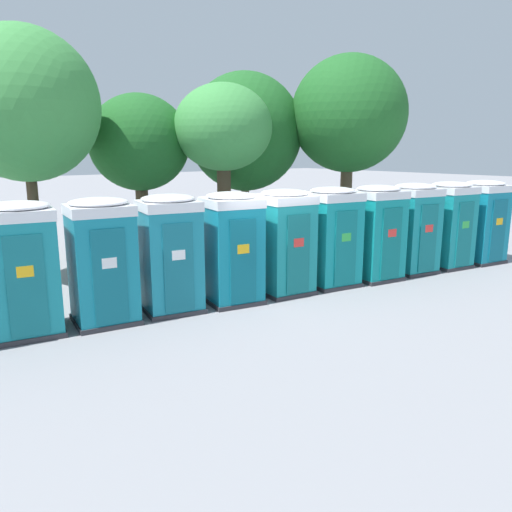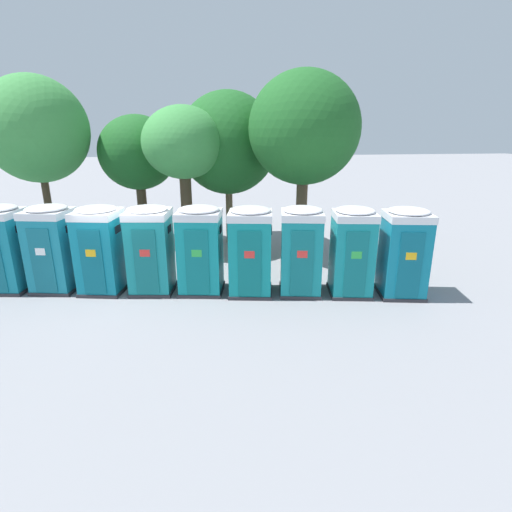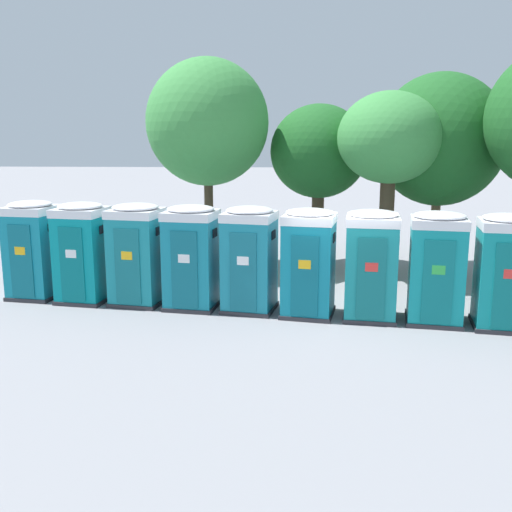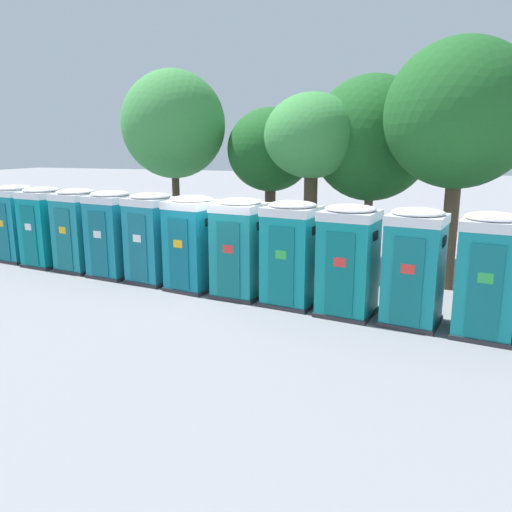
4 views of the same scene
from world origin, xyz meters
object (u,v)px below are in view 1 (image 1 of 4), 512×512
object	(u,v)px
street_tree_1	(139,144)
street_tree_3	(24,105)
portapotty_4	(170,253)
street_tree_0	(245,132)
portapotty_6	(284,242)
portapotty_8	(376,232)
portapotty_3	(102,261)
portapotty_9	(413,228)
street_tree_4	(223,129)
portapotty_10	(449,224)
street_tree_2	(349,115)
portapotty_11	(482,221)
portapotty_2	(23,269)
portapotty_5	(232,247)
portapotty_7	(331,236)

from	to	relation	value
street_tree_1	street_tree_3	bearing A→B (deg)	-167.80
portapotty_4	street_tree_0	distance (m)	7.56
portapotty_6	street_tree_3	world-z (taller)	street_tree_3
portapotty_8	portapotty_3	bearing A→B (deg)	170.37
portapotty_6	portapotty_9	xyz separation A→B (m)	(4.26, -0.68, 0.00)
portapotty_8	street_tree_4	world-z (taller)	street_tree_4
street_tree_4	portapotty_10	bearing A→B (deg)	-45.33
street_tree_0	street_tree_3	bearing A→B (deg)	-179.28
street_tree_0	street_tree_1	bearing A→B (deg)	169.67
street_tree_3	street_tree_1	bearing A→B (deg)	12.20
portapotty_4	portapotty_10	world-z (taller)	same
street_tree_2	street_tree_1	bearing A→B (deg)	152.73
portapotty_11	street_tree_3	distance (m)	13.38
portapotty_2	street_tree_1	world-z (taller)	street_tree_1
portapotty_5	street_tree_3	xyz separation A→B (m)	(-2.94, 4.71, 3.25)
portapotty_6	portapotty_7	xyz separation A→B (m)	(1.42, -0.21, -0.00)
portapotty_5	portapotty_4	bearing A→B (deg)	167.12
portapotty_7	portapotty_10	xyz separation A→B (m)	(4.25, -0.73, 0.00)
street_tree_2	street_tree_4	xyz separation A→B (m)	(-4.11, 1.31, -0.52)
portapotty_10	portapotty_5	bearing A→B (deg)	170.96
portapotty_5	portapotty_8	xyz separation A→B (m)	(4.25, -0.71, -0.00)
portapotty_2	street_tree_3	xyz separation A→B (m)	(1.30, 3.94, 3.25)
portapotty_3	portapotty_6	world-z (taller)	same
portapotty_2	street_tree_1	bearing A→B (deg)	44.77
portapotty_9	street_tree_0	xyz separation A→B (m)	(-1.64, 5.66, 2.74)
portapotty_5	portapotty_9	xyz separation A→B (m)	(5.68, -0.87, 0.00)
portapotty_2	portapotty_11	xyz separation A→B (m)	(12.75, -2.18, 0.00)
portapotty_8	portapotty_7	bearing A→B (deg)	167.63
portapotty_8	portapotty_5	bearing A→B (deg)	170.57
portapotty_5	portapotty_11	size ratio (longest dim) A/B	1.00
portapotty_4	portapotty_11	world-z (taller)	same
street_tree_2	street_tree_4	world-z (taller)	street_tree_2
portapotty_7	street_tree_1	world-z (taller)	street_tree_1
portapotty_11	street_tree_2	bearing A→B (deg)	118.38
portapotty_11	street_tree_1	size ratio (longest dim) A/B	0.50
portapotty_10	street_tree_3	size ratio (longest dim) A/B	0.39
portapotty_10	portapotty_9	bearing A→B (deg)	169.50
portapotty_10	portapotty_11	world-z (taller)	same
portapotty_2	portapotty_6	bearing A→B (deg)	-9.57
portapotty_6	portapotty_10	world-z (taller)	same
street_tree_0	portapotty_11	bearing A→B (deg)	-54.29
street_tree_1	street_tree_2	distance (m)	6.81
portapotty_5	street_tree_2	size ratio (longest dim) A/B	0.39
portapotty_8	street_tree_3	bearing A→B (deg)	143.02
portapotty_3	street_tree_4	size ratio (longest dim) A/B	0.47
portapotty_4	portapotty_6	distance (m)	2.88
portapotty_5	portapotty_7	distance (m)	2.88
portapotty_4	street_tree_3	xyz separation A→B (m)	(-1.53, 4.39, 3.25)
street_tree_1	street_tree_3	world-z (taller)	street_tree_3
portapotty_4	street_tree_1	bearing A→B (deg)	69.89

